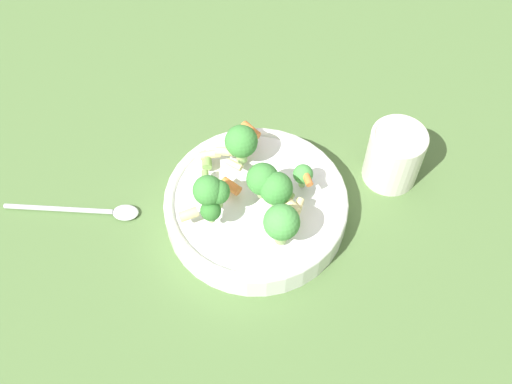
# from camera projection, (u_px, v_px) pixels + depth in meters

# --- Properties ---
(ground_plane) EXTENTS (3.00, 3.00, 0.00)m
(ground_plane) POSITION_uv_depth(u_px,v_px,m) (256.00, 215.00, 0.83)
(ground_plane) COLOR #4C6B38
(bowl) EXTENTS (0.25, 0.25, 0.05)m
(bowl) POSITION_uv_depth(u_px,v_px,m) (256.00, 205.00, 0.81)
(bowl) COLOR white
(bowl) RESTS_ON ground_plane
(pasta_salad) EXTENTS (0.18, 0.17, 0.08)m
(pasta_salad) POSITION_uv_depth(u_px,v_px,m) (253.00, 184.00, 0.76)
(pasta_salad) COLOR #8CB766
(pasta_salad) RESTS_ON bowl
(cup) EXTENTS (0.08, 0.08, 0.09)m
(cup) POSITION_uv_depth(u_px,v_px,m) (394.00, 155.00, 0.83)
(cup) COLOR silver
(cup) RESTS_ON ground_plane
(spoon) EXTENTS (0.06, 0.19, 0.01)m
(spoon) POSITION_uv_depth(u_px,v_px,m) (96.00, 211.00, 0.83)
(spoon) COLOR silver
(spoon) RESTS_ON ground_plane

